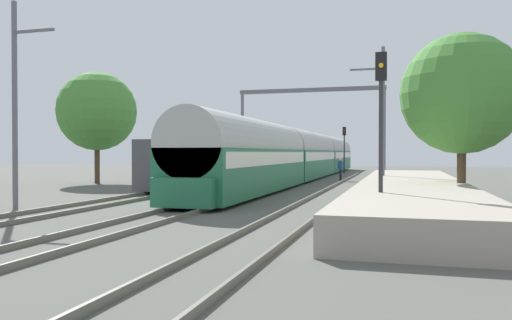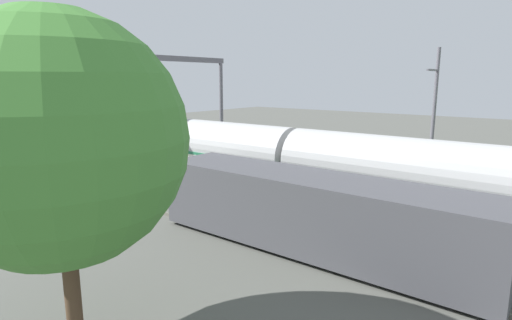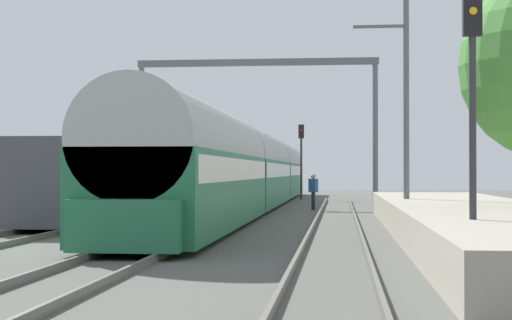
% 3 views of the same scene
% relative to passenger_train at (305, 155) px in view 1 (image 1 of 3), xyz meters
% --- Properties ---
extents(ground, '(120.00, 120.00, 0.00)m').
position_rel_passenger_train_xyz_m(ground, '(0.00, -19.24, -1.97)').
color(ground, '#54554F').
extents(track_far_west, '(1.52, 60.00, 0.16)m').
position_rel_passenger_train_xyz_m(track_far_west, '(-4.29, -19.24, -1.89)').
color(track_far_west, '#656157').
rests_on(track_far_west, ground).
extents(track_west, '(1.52, 60.00, 0.16)m').
position_rel_passenger_train_xyz_m(track_west, '(0.00, -19.24, -1.89)').
color(track_west, '#656157').
rests_on(track_west, ground).
extents(track_east, '(1.52, 60.00, 0.16)m').
position_rel_passenger_train_xyz_m(track_east, '(4.29, -19.24, -1.89)').
color(track_east, '#656157').
rests_on(track_east, ground).
extents(platform, '(4.40, 28.00, 0.90)m').
position_rel_passenger_train_xyz_m(platform, '(8.11, -17.24, -1.52)').
color(platform, '#A39989').
rests_on(platform, ground).
extents(passenger_train, '(2.93, 49.20, 3.82)m').
position_rel_passenger_train_xyz_m(passenger_train, '(0.00, 0.00, 0.00)').
color(passenger_train, '#236B47').
rests_on(passenger_train, ground).
extents(freight_car, '(2.80, 13.00, 2.70)m').
position_rel_passenger_train_xyz_m(freight_car, '(-4.29, -11.78, -0.50)').
color(freight_car, '#47474C').
rests_on(freight_car, ground).
extents(person_crossing, '(0.47, 0.42, 1.73)m').
position_rel_passenger_train_xyz_m(person_crossing, '(3.17, -2.11, -0.94)').
color(person_crossing, '#242424').
rests_on(person_crossing, ground).
extents(railway_signal_near, '(0.36, 0.30, 5.38)m').
position_rel_passenger_train_xyz_m(railway_signal_near, '(7.02, -24.85, 1.45)').
color(railway_signal_near, '#2D2D33').
rests_on(railway_signal_near, ground).
extents(railway_signal_far, '(0.36, 0.30, 4.89)m').
position_rel_passenger_train_xyz_m(railway_signal_far, '(1.92, 12.40, 1.17)').
color(railway_signal_far, '#2D2D33').
rests_on(railway_signal_far, ground).
extents(catenary_gantry, '(12.99, 0.28, 7.86)m').
position_rel_passenger_train_xyz_m(catenary_gantry, '(0.00, 2.56, 3.70)').
color(catenary_gantry, slate).
rests_on(catenary_gantry, ground).
extents(catenary_pole_west_near, '(1.90, 0.20, 8.00)m').
position_rel_passenger_train_xyz_m(catenary_pole_west_near, '(-6.65, -25.32, 2.18)').
color(catenary_pole_west_near, slate).
rests_on(catenary_pole_west_near, ground).
extents(catenary_pole_east_mid, '(1.90, 0.20, 8.00)m').
position_rel_passenger_train_xyz_m(catenary_pole_east_mid, '(6.65, -12.84, 2.18)').
color(catenary_pole_east_mid, slate).
rests_on(catenary_pole_east_mid, ground).
extents(tree_west_background, '(5.50, 5.50, 7.82)m').
position_rel_passenger_train_xyz_m(tree_west_background, '(-12.89, -10.50, 3.09)').
color(tree_west_background, '#4C3826').
rests_on(tree_west_background, ground).
extents(tree_east_background, '(5.01, 5.01, 7.13)m').
position_rel_passenger_train_xyz_m(tree_east_background, '(10.07, -18.93, 2.64)').
color(tree_east_background, '#4C3826').
rests_on(tree_east_background, ground).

